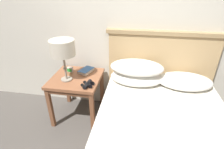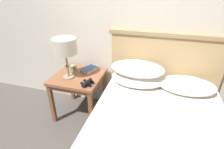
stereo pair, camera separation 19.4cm
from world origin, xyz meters
The scene contains 7 objects.
wall_back centered at (0.00, 0.90, 1.30)m, with size 8.00×0.06×2.60m.
nightstand centered at (-0.50, 0.54, 0.50)m, with size 0.58×0.58×0.58m.
bed centered at (0.49, 0.01, 0.31)m, with size 1.34×1.87×1.10m.
table_lamp centered at (-0.59, 0.46, 0.95)m, with size 0.27×0.27×0.48m.
book_on_nightstand centered at (-0.42, 0.69, 0.59)m, with size 0.18×0.23×0.04m.
binoculars_pair centered at (-0.30, 0.36, 0.60)m, with size 0.15×0.16×0.05m.
alarm_clock centered at (-0.62, 0.66, 0.61)m, with size 0.07×0.05×0.06m.
Camera 2 is at (0.42, -1.16, 1.59)m, focal length 28.00 mm.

